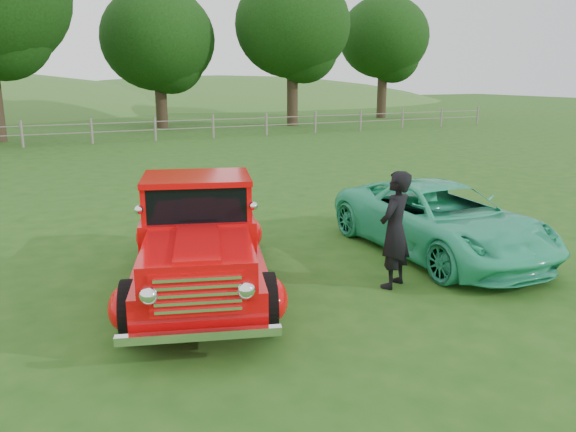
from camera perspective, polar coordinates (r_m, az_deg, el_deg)
name	(u,v)px	position (r m, az deg, el deg)	size (l,w,h in m)	color
ground	(304,323)	(7.52, 1.67, -10.85)	(140.00, 140.00, 0.00)	#1F4B14
distant_hills	(10,151)	(65.98, -26.37, 5.95)	(116.00, 60.00, 18.00)	#346425
fence_line	(92,131)	(28.35, -19.32, 8.14)	(48.00, 0.12, 1.20)	slate
tree_near_east	(158,39)	(36.05, -13.08, 17.08)	(6.80, 6.80, 8.33)	#312318
tree_mid_east	(292,25)	(36.91, 0.46, 18.79)	(7.20, 7.20, 9.44)	#312318
tree_far_east	(384,38)	(44.04, 9.73, 17.43)	(6.60, 6.60, 8.86)	#312318
red_pickup	(199,240)	(8.46, -9.04, -2.39)	(3.24, 5.28, 1.78)	black
teal_sedan	(440,219)	(10.52, 15.22, -0.33)	(2.13, 4.62, 1.28)	#30C28E
man	(395,230)	(8.64, 10.80, -1.38)	(0.66, 0.43, 1.81)	black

